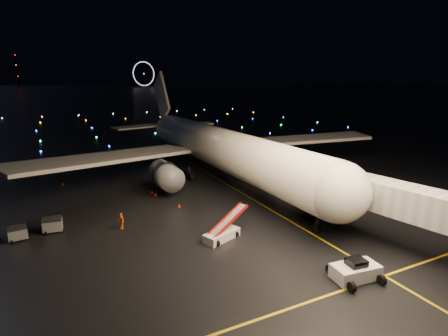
{
  "coord_description": "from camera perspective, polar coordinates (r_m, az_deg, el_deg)",
  "views": [
    {
      "loc": [
        -12.01,
        -27.78,
        16.26
      ],
      "look_at": [
        7.58,
        12.0,
        5.0
      ],
      "focal_mm": 28.0,
      "sensor_mm": 36.0,
      "label": 1
    }
  ],
  "objects": [
    {
      "name": "baggage_cart_0",
      "position": [
        42.65,
        -30.63,
        -9.16
      ],
      "size": [
        1.91,
        1.44,
        1.51
      ],
      "primitive_type": "cube",
      "rotation": [
        0.0,
        0.0,
        0.11
      ],
      "color": "gray",
      "rests_on": "ground"
    },
    {
      "name": "lane_centre",
      "position": [
        51.68,
        2.94,
        -4.1
      ],
      "size": [
        0.25,
        80.0,
        0.02
      ],
      "primitive_type": "cube",
      "color": "gold",
      "rests_on": "ground"
    },
    {
      "name": "ferris_wheel",
      "position": [
        769.68,
        -12.95,
        14.62
      ],
      "size": [
        49.33,
        16.8,
        52.0
      ],
      "primitive_type": null,
      "rotation": [
        0.0,
        0.0,
        0.26
      ],
      "color": "black",
      "rests_on": "ground"
    },
    {
      "name": "safety_cone_3",
      "position": [
        61.03,
        -24.86,
        -2.34
      ],
      "size": [
        0.51,
        0.51,
        0.45
      ],
      "primitive_type": "cone",
      "rotation": [
        0.0,
        0.0,
        0.38
      ],
      "color": "#EF2B00",
      "rests_on": "ground"
    },
    {
      "name": "radio_mast",
      "position": [
        769.44,
        -30.71,
        13.49
      ],
      "size": [
        1.8,
        1.8,
        64.0
      ],
      "primitive_type": "cylinder",
      "color": "black",
      "rests_on": "ground"
    },
    {
      "name": "ground",
      "position": [
        328.41,
        -24.49,
        10.16
      ],
      "size": [
        2000.0,
        2000.0,
        0.0
      ],
      "primitive_type": "plane",
      "color": "black",
      "rests_on": "ground"
    },
    {
      "name": "airliner",
      "position": [
        60.03,
        -2.55,
        7.29
      ],
      "size": [
        64.91,
        61.81,
        18.0
      ],
      "primitive_type": null,
      "rotation": [
        0.0,
        0.0,
        0.02
      ],
      "color": "beige",
      "rests_on": "ground"
    },
    {
      "name": "pushback_tug",
      "position": [
        32.19,
        20.69,
        -15.19
      ],
      "size": [
        4.12,
        2.48,
        1.86
      ],
      "primitive_type": "cube",
      "rotation": [
        0.0,
        0.0,
        -0.11
      ],
      "color": "silver",
      "rests_on": "ground"
    },
    {
      "name": "baggage_cart_1",
      "position": [
        43.03,
        -26.2,
        -8.32
      ],
      "size": [
        2.06,
        1.54,
        1.64
      ],
      "primitive_type": "cube",
      "rotation": [
        0.0,
        0.0,
        -0.1
      ],
      "color": "gray",
      "rests_on": "ground"
    },
    {
      "name": "safety_cone_2",
      "position": [
        52.2,
        -11.66,
        -3.9
      ],
      "size": [
        0.52,
        0.52,
        0.53
      ],
      "primitive_type": "cone",
      "rotation": [
        0.0,
        0.0,
        0.12
      ],
      "color": "#EF2B00",
      "rests_on": "ground"
    },
    {
      "name": "safety_cone_0",
      "position": [
        46.46,
        -7.35,
        -6.07
      ],
      "size": [
        0.4,
        0.4,
        0.44
      ],
      "primitive_type": "cone",
      "rotation": [
        0.0,
        0.0,
        0.02
      ],
      "color": "#EF2B00",
      "rests_on": "ground"
    },
    {
      "name": "crew_c",
      "position": [
        41.1,
        -16.43,
        -8.27
      ],
      "size": [
        0.74,
        1.17,
        1.86
      ],
      "primitive_type": "imported",
      "rotation": [
        0.0,
        0.0,
        -1.28
      ],
      "color": "orange",
      "rests_on": "ground"
    },
    {
      "name": "safety_cone_1",
      "position": [
        51.43,
        -11.13,
        -4.15
      ],
      "size": [
        0.51,
        0.51,
        0.52
      ],
      "primitive_type": "cone",
      "rotation": [
        0.0,
        0.0,
        -0.12
      ],
      "color": "#EF2B00",
      "rests_on": "ground"
    },
    {
      "name": "belt_loader",
      "position": [
        36.75,
        -0.39,
        -9.51
      ],
      "size": [
        6.17,
        3.64,
        2.9
      ],
      "primitive_type": null,
      "rotation": [
        0.0,
        0.0,
        0.36
      ],
      "color": "silver",
      "rests_on": "ground"
    },
    {
      "name": "taxiway_lights",
      "position": [
        135.28,
        -21.06,
        6.47
      ],
      "size": [
        164.0,
        92.0,
        0.36
      ],
      "primitive_type": null,
      "color": "black",
      "rests_on": "ground"
    }
  ]
}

